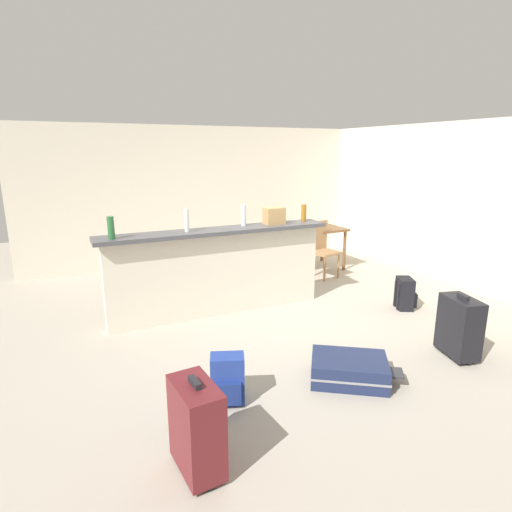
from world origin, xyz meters
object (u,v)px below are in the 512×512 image
(bottle_green, at_px, (111,228))
(suitcase_flat_navy, at_px, (349,369))
(suitcase_upright_black, at_px, (459,326))
(bottle_amber, at_px, (304,213))
(backpack_blue, at_px, (228,380))
(backpack_black, at_px, (405,294))
(grocery_bag, at_px, (274,216))
(bottle_clear, at_px, (244,215))
(dining_table, at_px, (311,233))
(dining_chair_near_partition, at_px, (322,247))
(suitcase_upright_maroon, at_px, (197,427))
(bottle_white, at_px, (187,220))

(bottle_green, bearing_deg, suitcase_flat_navy, -48.82)
(suitcase_flat_navy, relative_size, suitcase_upright_black, 1.30)
(bottle_amber, xyz_separation_m, backpack_blue, (-1.92, -1.95, -1.03))
(bottle_amber, bearing_deg, backpack_black, -42.79)
(grocery_bag, height_order, backpack_blue, grocery_bag)
(bottle_clear, bearing_deg, bottle_green, -175.00)
(suitcase_upright_black, bearing_deg, bottle_clear, 121.78)
(bottle_amber, distance_m, dining_table, 1.69)
(bottle_amber, height_order, dining_chair_near_partition, bottle_amber)
(grocery_bag, height_order, dining_table, grocery_bag)
(bottle_amber, bearing_deg, grocery_bag, -177.54)
(suitcase_upright_black, bearing_deg, bottle_amber, 102.99)
(bottle_clear, distance_m, bottle_amber, 0.89)
(dining_table, distance_m, backpack_blue, 4.33)
(suitcase_upright_maroon, xyz_separation_m, backpack_black, (3.42, 1.64, -0.13))
(suitcase_upright_maroon, bearing_deg, backpack_blue, 53.90)
(dining_table, height_order, suitcase_upright_black, dining_table)
(bottle_white, xyz_separation_m, grocery_bag, (1.20, 0.02, -0.03))
(bottle_white, height_order, suitcase_upright_black, bottle_white)
(suitcase_flat_navy, bearing_deg, bottle_clear, 92.69)
(dining_chair_near_partition, height_order, suitcase_upright_maroon, dining_chair_near_partition)
(bottle_amber, distance_m, suitcase_flat_navy, 2.52)
(dining_chair_near_partition, bearing_deg, bottle_white, -162.09)
(bottle_green, height_order, suitcase_upright_maroon, bottle_green)
(dining_table, bearing_deg, bottle_amber, -126.88)
(dining_table, relative_size, dining_chair_near_partition, 1.18)
(backpack_blue, bearing_deg, dining_table, 48.24)
(bottle_amber, distance_m, suitcase_upright_maroon, 3.64)
(bottle_green, relative_size, suitcase_flat_navy, 0.29)
(bottle_clear, xyz_separation_m, bottle_amber, (0.88, -0.04, -0.02))
(bottle_amber, bearing_deg, bottle_green, -177.70)
(grocery_bag, height_order, dining_chair_near_partition, grocery_bag)
(backpack_blue, bearing_deg, bottle_green, 108.68)
(dining_chair_near_partition, distance_m, suitcase_upright_maroon, 4.67)
(bottle_clear, height_order, suitcase_flat_navy, bottle_clear)
(backpack_black, relative_size, suitcase_upright_black, 0.63)
(bottle_amber, bearing_deg, suitcase_upright_black, -77.01)
(bottle_amber, bearing_deg, bottle_clear, 177.24)
(bottle_amber, bearing_deg, dining_chair_near_partition, 42.14)
(bottle_green, bearing_deg, dining_chair_near_partition, 14.42)
(bottle_amber, height_order, suitcase_upright_maroon, bottle_amber)
(bottle_clear, height_order, backpack_black, bottle_clear)
(dining_chair_near_partition, distance_m, suitcase_flat_navy, 3.34)
(bottle_clear, relative_size, dining_table, 0.26)
(bottle_white, height_order, bottle_clear, bottle_clear)
(bottle_white, xyz_separation_m, backpack_black, (2.70, -0.91, -1.05))
(grocery_bag, bearing_deg, bottle_clear, 171.33)
(suitcase_upright_maroon, bearing_deg, bottle_white, 74.19)
(dining_table, bearing_deg, bottle_clear, -146.28)
(bottle_clear, height_order, backpack_blue, bottle_clear)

